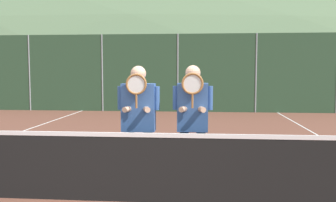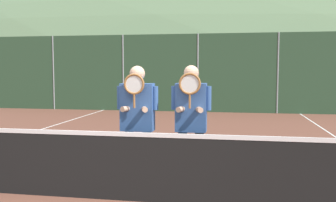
% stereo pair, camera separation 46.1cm
% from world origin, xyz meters
% --- Properties ---
extents(ground_plane, '(120.00, 120.00, 0.00)m').
position_xyz_m(ground_plane, '(0.00, 0.00, 0.00)').
color(ground_plane, brown).
extents(hill_distant, '(130.91, 72.73, 25.45)m').
position_xyz_m(hill_distant, '(0.00, 51.02, 0.00)').
color(hill_distant, '#5B7551').
rests_on(hill_distant, ground_plane).
extents(clubhouse_building, '(16.12, 5.50, 3.33)m').
position_xyz_m(clubhouse_building, '(0.44, 17.63, 1.68)').
color(clubhouse_building, beige).
rests_on(clubhouse_building, ground_plane).
extents(fence_back, '(19.11, 0.06, 3.21)m').
position_xyz_m(fence_back, '(0.00, 10.69, 1.60)').
color(fence_back, gray).
rests_on(fence_back, ground_plane).
extents(tennis_net, '(10.93, 0.09, 1.02)m').
position_xyz_m(tennis_net, '(0.00, 0.00, 0.48)').
color(tennis_net, gray).
rests_on(tennis_net, ground_plane).
extents(player_leftmost, '(0.61, 0.34, 1.79)m').
position_xyz_m(player_leftmost, '(0.08, 0.51, 1.07)').
color(player_leftmost, '#56565B').
rests_on(player_leftmost, ground_plane).
extents(player_center_left, '(0.57, 0.34, 1.80)m').
position_xyz_m(player_center_left, '(0.85, 0.54, 1.06)').
color(player_center_left, black).
rests_on(player_center_left, ground_plane).
extents(car_far_left, '(4.14, 1.96, 1.74)m').
position_xyz_m(car_far_left, '(-5.65, 12.98, 0.89)').
color(car_far_left, navy).
rests_on(car_far_left, ground_plane).
extents(car_left_of_center, '(4.20, 2.02, 1.80)m').
position_xyz_m(car_left_of_center, '(-0.95, 13.46, 0.92)').
color(car_left_of_center, maroon).
rests_on(car_left_of_center, ground_plane).
extents(car_center, '(4.19, 2.06, 1.74)m').
position_xyz_m(car_center, '(3.77, 12.97, 0.89)').
color(car_center, black).
rests_on(car_center, ground_plane).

